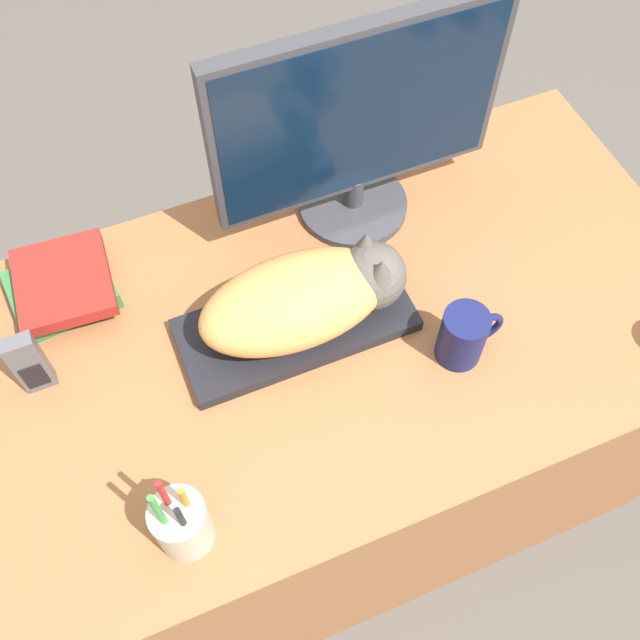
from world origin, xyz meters
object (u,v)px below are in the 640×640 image
Objects in this scene: monitor at (358,123)px; coffee_mug at (464,336)px; phone at (29,364)px; cat at (311,295)px; book_stack at (62,286)px; keyboard at (296,325)px; pen_cup at (182,524)px.

monitor reaches higher than coffee_mug.
cat is at bearing -8.02° from phone.
cat is 1.92× the size of book_stack.
cat is 0.43m from book_stack.
keyboard is 0.38m from pen_cup.
cat is at bearing 0.00° from keyboard.
phone reaches higher than coffee_mug.
cat is at bearing 144.56° from coffee_mug.
phone is (-0.61, -0.14, -0.15)m from monitor.
pen_cup is at bearing -135.09° from monitor.
phone is at bearing 113.84° from pen_cup.
keyboard is 3.50× the size of coffee_mug.
cat is 0.40m from pen_cup.
monitor reaches higher than keyboard.
cat is 0.45m from phone.
monitor is at bearing 50.47° from cat.
pen_cup is (-0.47, -0.47, -0.16)m from monitor.
monitor is 0.64m from phone.
monitor is 4.52× the size of coffee_mug.
book_stack is at bearing 179.15° from monitor.
book_stack reaches higher than keyboard.
monitor is 0.57m from book_stack.
coffee_mug is at bearing -32.05° from keyboard.
coffee_mug is at bearing 13.16° from pen_cup.
book_stack is (0.07, 0.15, -0.03)m from phone.
cat reaches higher than keyboard.
book_stack is (-0.37, 0.21, -0.05)m from cat.
book_stack is (-0.57, 0.36, -0.02)m from coffee_mug.
coffee_mug is 0.85× the size of phone.
keyboard is 2.97× the size of phone.
pen_cup is at bearing -138.75° from cat.
keyboard is 2.14× the size of book_stack.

